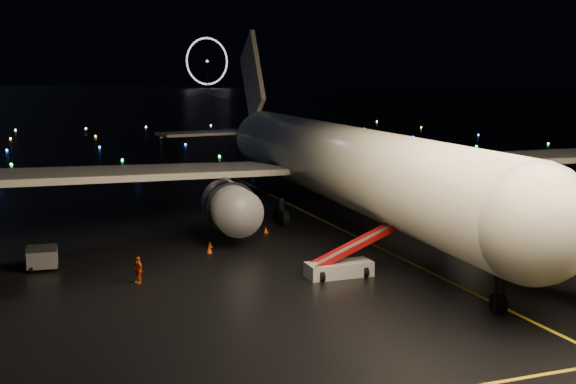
% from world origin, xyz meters
% --- Properties ---
extents(ground, '(2000.00, 2000.00, 0.00)m').
position_xyz_m(ground, '(0.00, 300.00, 0.00)').
color(ground, black).
rests_on(ground, ground).
extents(lane_centre, '(0.25, 80.00, 0.02)m').
position_xyz_m(lane_centre, '(12.00, 15.00, 0.01)').
color(lane_centre, yellow).
rests_on(lane_centre, ground).
extents(airliner, '(67.60, 64.52, 18.36)m').
position_xyz_m(airliner, '(12.47, 25.74, 9.18)').
color(airliner, silver).
rests_on(airliner, ground).
extents(belt_loader, '(6.34, 1.73, 3.07)m').
position_xyz_m(belt_loader, '(5.89, 7.47, 1.54)').
color(belt_loader, beige).
rests_on(belt_loader, ground).
extents(crew_c, '(0.75, 1.10, 1.74)m').
position_xyz_m(crew_c, '(-6.66, 10.35, 0.87)').
color(crew_c, '#F45914').
rests_on(crew_c, ground).
extents(safety_cone_0, '(0.44, 0.44, 0.45)m').
position_xyz_m(safety_cone_0, '(-0.12, 18.13, 0.22)').
color(safety_cone_0, '#F04409').
rests_on(safety_cone_0, ground).
extents(safety_cone_1, '(0.47, 0.47, 0.49)m').
position_xyz_m(safety_cone_1, '(5.53, 21.67, 0.24)').
color(safety_cone_1, '#F04409').
rests_on(safety_cone_1, ground).
extents(safety_cone_2, '(0.53, 0.53, 0.48)m').
position_xyz_m(safety_cone_2, '(-0.58, 16.50, 0.24)').
color(safety_cone_2, '#F04409').
rests_on(safety_cone_2, ground).
extents(ferris_wheel, '(49.33, 16.80, 52.00)m').
position_xyz_m(ferris_wheel, '(170.00, 720.00, 26.00)').
color(ferris_wheel, black).
rests_on(ferris_wheel, ground).
extents(taxiway_lights, '(164.00, 92.00, 0.36)m').
position_xyz_m(taxiway_lights, '(0.00, 106.00, 0.18)').
color(taxiway_lights, black).
rests_on(taxiway_lights, ground).
extents(baggage_cart_0, '(2.06, 1.52, 1.66)m').
position_xyz_m(baggage_cart_0, '(-12.28, 15.65, 0.83)').
color(baggage_cart_0, slate).
rests_on(baggage_cart_0, ground).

